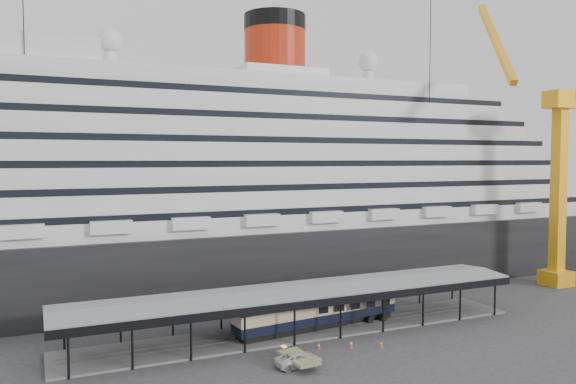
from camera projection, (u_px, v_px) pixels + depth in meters
name	position (u px, v px, depth m)	size (l,w,h in m)	color
ground	(322.00, 344.00, 61.84)	(200.00, 200.00, 0.00)	#343437
cruise_ship	(229.00, 172.00, 89.89)	(130.00, 30.00, 43.90)	black
platform_canopy	(302.00, 312.00, 66.25)	(56.00, 9.18, 5.30)	slate
crane_yellow	(552.00, 162.00, 89.61)	(23.83, 18.78, 47.60)	#F6A916
port_truck	(299.00, 359.00, 55.24)	(2.24, 4.85, 1.35)	silver
pullman_carriage	(318.00, 308.00, 67.11)	(21.95, 5.35, 21.37)	black
traffic_cone_left	(319.00, 346.00, 60.25)	(0.43, 0.43, 0.69)	#D74E0B
traffic_cone_mid	(381.00, 344.00, 60.82)	(0.46, 0.46, 0.74)	orange
traffic_cone_right	(351.00, 344.00, 60.63)	(0.49, 0.49, 0.81)	#E6490C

